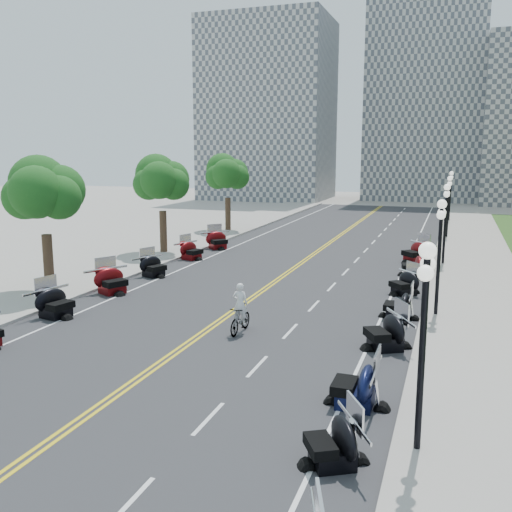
% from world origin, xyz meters
% --- Properties ---
extents(ground, '(160.00, 160.00, 0.00)m').
position_xyz_m(ground, '(0.00, 0.00, 0.00)').
color(ground, gray).
extents(road, '(16.00, 90.00, 0.01)m').
position_xyz_m(road, '(0.00, 10.00, 0.00)').
color(road, '#333335').
rests_on(road, ground).
extents(centerline_yellow_a, '(0.12, 90.00, 0.00)m').
position_xyz_m(centerline_yellow_a, '(-0.12, 10.00, 0.01)').
color(centerline_yellow_a, yellow).
rests_on(centerline_yellow_a, road).
extents(centerline_yellow_b, '(0.12, 90.00, 0.00)m').
position_xyz_m(centerline_yellow_b, '(0.12, 10.00, 0.01)').
color(centerline_yellow_b, yellow).
rests_on(centerline_yellow_b, road).
extents(edge_line_north, '(0.12, 90.00, 0.00)m').
position_xyz_m(edge_line_north, '(6.40, 10.00, 0.01)').
color(edge_line_north, white).
rests_on(edge_line_north, road).
extents(edge_line_south, '(0.12, 90.00, 0.00)m').
position_xyz_m(edge_line_south, '(-6.40, 10.00, 0.01)').
color(edge_line_south, white).
rests_on(edge_line_south, road).
extents(lane_dash_3, '(0.12, 2.00, 0.00)m').
position_xyz_m(lane_dash_3, '(3.20, -12.00, 0.01)').
color(lane_dash_3, white).
rests_on(lane_dash_3, road).
extents(lane_dash_4, '(0.12, 2.00, 0.00)m').
position_xyz_m(lane_dash_4, '(3.20, -8.00, 0.01)').
color(lane_dash_4, white).
rests_on(lane_dash_4, road).
extents(lane_dash_5, '(0.12, 2.00, 0.00)m').
position_xyz_m(lane_dash_5, '(3.20, -4.00, 0.01)').
color(lane_dash_5, white).
rests_on(lane_dash_5, road).
extents(lane_dash_6, '(0.12, 2.00, 0.00)m').
position_xyz_m(lane_dash_6, '(3.20, 0.00, 0.01)').
color(lane_dash_6, white).
rests_on(lane_dash_6, road).
extents(lane_dash_7, '(0.12, 2.00, 0.00)m').
position_xyz_m(lane_dash_7, '(3.20, 4.00, 0.01)').
color(lane_dash_7, white).
rests_on(lane_dash_7, road).
extents(lane_dash_8, '(0.12, 2.00, 0.00)m').
position_xyz_m(lane_dash_8, '(3.20, 8.00, 0.01)').
color(lane_dash_8, white).
rests_on(lane_dash_8, road).
extents(lane_dash_9, '(0.12, 2.00, 0.00)m').
position_xyz_m(lane_dash_9, '(3.20, 12.00, 0.01)').
color(lane_dash_9, white).
rests_on(lane_dash_9, road).
extents(lane_dash_10, '(0.12, 2.00, 0.00)m').
position_xyz_m(lane_dash_10, '(3.20, 16.00, 0.01)').
color(lane_dash_10, white).
rests_on(lane_dash_10, road).
extents(lane_dash_11, '(0.12, 2.00, 0.00)m').
position_xyz_m(lane_dash_11, '(3.20, 20.00, 0.01)').
color(lane_dash_11, white).
rests_on(lane_dash_11, road).
extents(lane_dash_12, '(0.12, 2.00, 0.00)m').
position_xyz_m(lane_dash_12, '(3.20, 24.00, 0.01)').
color(lane_dash_12, white).
rests_on(lane_dash_12, road).
extents(lane_dash_13, '(0.12, 2.00, 0.00)m').
position_xyz_m(lane_dash_13, '(3.20, 28.00, 0.01)').
color(lane_dash_13, white).
rests_on(lane_dash_13, road).
extents(lane_dash_14, '(0.12, 2.00, 0.00)m').
position_xyz_m(lane_dash_14, '(3.20, 32.00, 0.01)').
color(lane_dash_14, white).
rests_on(lane_dash_14, road).
extents(lane_dash_15, '(0.12, 2.00, 0.00)m').
position_xyz_m(lane_dash_15, '(3.20, 36.00, 0.01)').
color(lane_dash_15, white).
rests_on(lane_dash_15, road).
extents(lane_dash_16, '(0.12, 2.00, 0.00)m').
position_xyz_m(lane_dash_16, '(3.20, 40.00, 0.01)').
color(lane_dash_16, white).
rests_on(lane_dash_16, road).
extents(lane_dash_17, '(0.12, 2.00, 0.00)m').
position_xyz_m(lane_dash_17, '(3.20, 44.00, 0.01)').
color(lane_dash_17, white).
rests_on(lane_dash_17, road).
extents(lane_dash_18, '(0.12, 2.00, 0.00)m').
position_xyz_m(lane_dash_18, '(3.20, 48.00, 0.01)').
color(lane_dash_18, white).
rests_on(lane_dash_18, road).
extents(lane_dash_19, '(0.12, 2.00, 0.00)m').
position_xyz_m(lane_dash_19, '(3.20, 52.00, 0.01)').
color(lane_dash_19, white).
rests_on(lane_dash_19, road).
extents(sidewalk_north, '(5.00, 90.00, 0.15)m').
position_xyz_m(sidewalk_north, '(10.50, 10.00, 0.07)').
color(sidewalk_north, '#9E9991').
rests_on(sidewalk_north, ground).
extents(sidewalk_south, '(5.00, 90.00, 0.15)m').
position_xyz_m(sidewalk_south, '(-10.50, 10.00, 0.07)').
color(sidewalk_south, '#9E9991').
rests_on(sidewalk_south, ground).
extents(distant_block_a, '(18.00, 14.00, 26.00)m').
position_xyz_m(distant_block_a, '(-18.00, 62.00, 13.00)').
color(distant_block_a, gray).
rests_on(distant_block_a, ground).
extents(distant_block_b, '(16.00, 12.00, 30.00)m').
position_xyz_m(distant_block_b, '(4.00, 68.00, 15.00)').
color(distant_block_b, gray).
rests_on(distant_block_b, ground).
extents(street_lamp_1, '(0.50, 1.20, 4.90)m').
position_xyz_m(street_lamp_1, '(8.60, -8.00, 2.60)').
color(street_lamp_1, black).
rests_on(street_lamp_1, sidewalk_north).
extents(street_lamp_2, '(0.50, 1.20, 4.90)m').
position_xyz_m(street_lamp_2, '(8.60, 4.00, 2.60)').
color(street_lamp_2, black).
rests_on(street_lamp_2, sidewalk_north).
extents(street_lamp_3, '(0.50, 1.20, 4.90)m').
position_xyz_m(street_lamp_3, '(8.60, 16.00, 2.60)').
color(street_lamp_3, black).
rests_on(street_lamp_3, sidewalk_north).
extents(street_lamp_4, '(0.50, 1.20, 4.90)m').
position_xyz_m(street_lamp_4, '(8.60, 28.00, 2.60)').
color(street_lamp_4, black).
rests_on(street_lamp_4, sidewalk_north).
extents(street_lamp_5, '(0.50, 1.20, 4.90)m').
position_xyz_m(street_lamp_5, '(8.60, 40.00, 2.60)').
color(street_lamp_5, black).
rests_on(street_lamp_5, sidewalk_north).
extents(tree_2, '(4.80, 4.80, 9.20)m').
position_xyz_m(tree_2, '(-10.00, 2.00, 4.75)').
color(tree_2, '#235619').
rests_on(tree_2, sidewalk_south).
extents(tree_3, '(4.80, 4.80, 9.20)m').
position_xyz_m(tree_3, '(-10.00, 14.00, 4.75)').
color(tree_3, '#235619').
rests_on(tree_3, sidewalk_south).
extents(tree_4, '(4.80, 4.80, 9.20)m').
position_xyz_m(tree_4, '(-10.00, 26.00, 4.75)').
color(tree_4, '#235619').
rests_on(tree_4, sidewalk_south).
extents(motorcycle_n_3, '(2.46, 2.46, 1.26)m').
position_xyz_m(motorcycle_n_3, '(6.80, -9.16, 0.63)').
color(motorcycle_n_3, black).
rests_on(motorcycle_n_3, road).
extents(motorcycle_n_4, '(2.00, 2.00, 1.39)m').
position_xyz_m(motorcycle_n_4, '(6.78, -5.92, 0.70)').
color(motorcycle_n_4, black).
rests_on(motorcycle_n_4, road).
extents(motorcycle_n_5, '(2.81, 2.81, 1.44)m').
position_xyz_m(motorcycle_n_5, '(7.01, -0.85, 0.72)').
color(motorcycle_n_5, black).
rests_on(motorcycle_n_5, road).
extents(motorcycle_n_6, '(1.88, 1.88, 1.30)m').
position_xyz_m(motorcycle_n_6, '(7.08, 3.26, 0.65)').
color(motorcycle_n_6, black).
rests_on(motorcycle_n_6, road).
extents(motorcycle_n_7, '(2.64, 2.64, 1.31)m').
position_xyz_m(motorcycle_n_7, '(6.96, 7.58, 0.65)').
color(motorcycle_n_7, black).
rests_on(motorcycle_n_7, road).
extents(motorcycle_n_8, '(2.27, 2.27, 1.37)m').
position_xyz_m(motorcycle_n_8, '(7.07, 12.18, 0.69)').
color(motorcycle_n_8, '#590A0C').
rests_on(motorcycle_n_8, road).
extents(motorcycle_n_9, '(3.07, 3.07, 1.52)m').
position_xyz_m(motorcycle_n_9, '(6.90, 16.39, 0.76)').
color(motorcycle_n_9, '#590A0C').
rests_on(motorcycle_n_9, road).
extents(motorcycle_s_5, '(2.43, 2.43, 1.42)m').
position_xyz_m(motorcycle_s_5, '(-6.92, -1.45, 0.71)').
color(motorcycle_s_5, black).
rests_on(motorcycle_s_5, road).
extents(motorcycle_s_6, '(2.82, 2.82, 1.46)m').
position_xyz_m(motorcycle_s_6, '(-6.98, 2.97, 0.73)').
color(motorcycle_s_6, '#590A0C').
rests_on(motorcycle_s_6, road).
extents(motorcycle_s_7, '(2.49, 2.49, 1.33)m').
position_xyz_m(motorcycle_s_7, '(-6.97, 7.15, 0.67)').
color(motorcycle_s_7, black).
rests_on(motorcycle_s_7, road).
extents(motorcycle_s_8, '(2.41, 2.41, 1.34)m').
position_xyz_m(motorcycle_s_8, '(-7.20, 12.63, 0.67)').
color(motorcycle_s_8, '#590A0C').
rests_on(motorcycle_s_8, road).
extents(motorcycle_s_9, '(2.91, 2.91, 1.44)m').
position_xyz_m(motorcycle_s_9, '(-7.19, 17.03, 0.72)').
color(motorcycle_s_9, '#590A0C').
rests_on(motorcycle_s_9, road).
extents(bicycle, '(0.61, 1.88, 1.12)m').
position_xyz_m(bicycle, '(1.39, -0.84, 0.56)').
color(bicycle, '#A51414').
rests_on(bicycle, road).
extents(cyclist_rider, '(0.61, 0.40, 1.68)m').
position_xyz_m(cyclist_rider, '(1.39, -0.84, 1.96)').
color(cyclist_rider, silver).
rests_on(cyclist_rider, bicycle).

